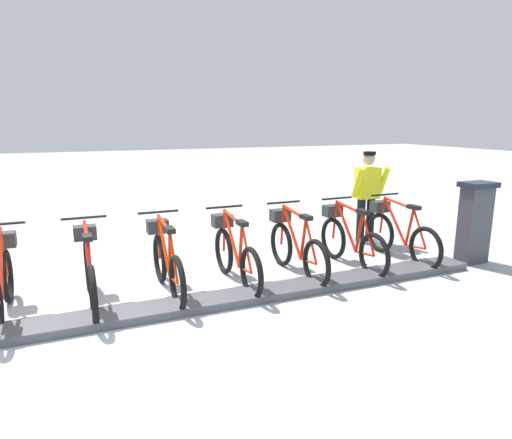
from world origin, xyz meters
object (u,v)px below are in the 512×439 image
(bike_docked_2, at_px, (295,246))
(worker_near_rack, at_px, (367,193))
(bike_docked_0, at_px, (399,233))
(bike_docked_4, at_px, (166,261))
(bike_docked_5, at_px, (89,270))
(bike_docked_1, at_px, (350,239))
(bike_docked_3, at_px, (234,253))
(payment_kiosk, at_px, (474,221))
(bike_docked_6, at_px, (2,281))

(bike_docked_2, relative_size, worker_near_rack, 1.04)
(bike_docked_0, xyz_separation_m, worker_near_rack, (1.07, -0.15, 0.48))
(bike_docked_4, bearing_deg, bike_docked_2, -90.00)
(bike_docked_2, bearing_deg, bike_docked_5, 90.00)
(bike_docked_1, relative_size, worker_near_rack, 1.04)
(bike_docked_3, relative_size, bike_docked_4, 1.00)
(payment_kiosk, xyz_separation_m, bike_docked_1, (0.57, 1.91, -0.24))
(bike_docked_5, height_order, worker_near_rack, worker_near_rack)
(bike_docked_0, bearing_deg, bike_docked_4, 90.00)
(bike_docked_0, relative_size, bike_docked_2, 1.00)
(payment_kiosk, bearing_deg, worker_near_rack, 26.62)
(worker_near_rack, bearing_deg, bike_docked_0, 172.03)
(bike_docked_6, bearing_deg, bike_docked_4, -90.00)
(bike_docked_0, distance_m, bike_docked_6, 5.59)
(bike_docked_3, height_order, bike_docked_5, same)
(bike_docked_0, relative_size, bike_docked_6, 1.00)
(bike_docked_1, relative_size, bike_docked_5, 1.00)
(bike_docked_2, relative_size, bike_docked_4, 1.00)
(payment_kiosk, bearing_deg, bike_docked_5, 84.21)
(bike_docked_2, height_order, worker_near_rack, worker_near_rack)
(payment_kiosk, xyz_separation_m, bike_docked_3, (0.57, 3.77, -0.24))
(bike_docked_0, distance_m, bike_docked_4, 3.73)
(bike_docked_1, distance_m, bike_docked_2, 0.93)
(bike_docked_0, relative_size, bike_docked_3, 1.00)
(bike_docked_2, height_order, bike_docked_4, same)
(bike_docked_5, relative_size, worker_near_rack, 1.04)
(bike_docked_1, xyz_separation_m, bike_docked_4, (0.00, 2.80, 0.00))
(bike_docked_5, bearing_deg, bike_docked_4, -90.00)
(bike_docked_4, bearing_deg, worker_near_rack, -74.56)
(bike_docked_3, bearing_deg, bike_docked_1, -90.00)
(payment_kiosk, relative_size, worker_near_rack, 0.77)
(bike_docked_5, distance_m, bike_docked_6, 0.93)
(worker_near_rack, bearing_deg, bike_docked_4, 105.44)
(bike_docked_3, bearing_deg, bike_docked_5, 90.00)
(bike_docked_5, height_order, bike_docked_6, same)
(bike_docked_0, distance_m, bike_docked_2, 1.86)
(bike_docked_3, bearing_deg, bike_docked_6, 90.00)
(bike_docked_2, xyz_separation_m, bike_docked_4, (0.00, 1.86, 0.00))
(bike_docked_1, bearing_deg, bike_docked_2, 90.00)
(bike_docked_2, distance_m, bike_docked_5, 2.80)
(bike_docked_1, distance_m, worker_near_rack, 1.60)
(bike_docked_3, xyz_separation_m, bike_docked_5, (0.00, 1.86, 0.00))
(bike_docked_2, height_order, bike_docked_6, same)
(bike_docked_2, relative_size, bike_docked_3, 1.00)
(bike_docked_5, bearing_deg, bike_docked_0, -90.00)
(bike_docked_3, distance_m, bike_docked_6, 2.80)
(bike_docked_3, relative_size, bike_docked_6, 1.00)
(bike_docked_3, bearing_deg, bike_docked_2, -90.00)
(bike_docked_0, height_order, bike_docked_3, same)
(payment_kiosk, height_order, worker_near_rack, worker_near_rack)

